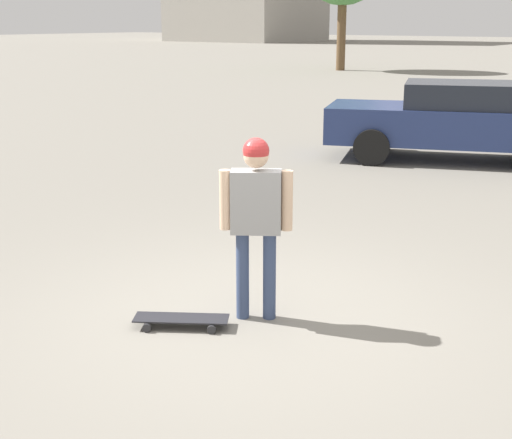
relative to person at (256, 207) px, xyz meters
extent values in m
plane|color=gray|center=(0.00, 0.00, -1.01)|extent=(220.00, 220.00, 0.00)
cylinder|color=#38476B|center=(0.06, -0.10, -0.62)|extent=(0.11, 0.11, 0.78)
cylinder|color=#38476B|center=(-0.06, 0.10, -0.62)|extent=(0.11, 0.11, 0.78)
cube|color=#999999|center=(0.00, 0.00, 0.04)|extent=(0.39, 0.46, 0.54)
cylinder|color=beige|center=(0.14, -0.22, 0.06)|extent=(0.10, 0.10, 0.51)
cylinder|color=beige|center=(-0.14, 0.22, 0.06)|extent=(0.10, 0.10, 0.51)
sphere|color=beige|center=(0.00, 0.00, 0.44)|extent=(0.21, 0.21, 0.21)
sphere|color=red|center=(0.00, 0.00, 0.48)|extent=(0.22, 0.22, 0.22)
cube|color=#232328|center=(0.53, -0.41, -0.93)|extent=(0.61, 0.80, 0.01)
cylinder|color=#262628|center=(0.78, -0.57, -0.97)|extent=(0.06, 0.08, 0.07)
cylinder|color=#262628|center=(0.57, -0.70, -0.97)|extent=(0.06, 0.08, 0.07)
cylinder|color=#262628|center=(0.49, -0.11, -0.97)|extent=(0.06, 0.08, 0.07)
cylinder|color=#262628|center=(0.28, -0.24, -0.97)|extent=(0.06, 0.08, 0.07)
cube|color=navy|center=(-8.09, -1.22, -0.35)|extent=(3.26, 4.95, 0.67)
cube|color=#1E232D|center=(-8.13, -1.12, 0.21)|extent=(2.18, 2.50, 0.45)
cylinder|color=black|center=(-6.78, -2.26, -0.68)|extent=(0.42, 0.68, 0.65)
cylinder|color=black|center=(-8.36, -2.87, -0.68)|extent=(0.42, 0.68, 0.65)
cylinder|color=brown|center=(-28.69, -14.96, 0.94)|extent=(0.46, 0.46, 3.89)
camera|label=1|loc=(4.73, 3.35, 1.52)|focal=50.00mm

